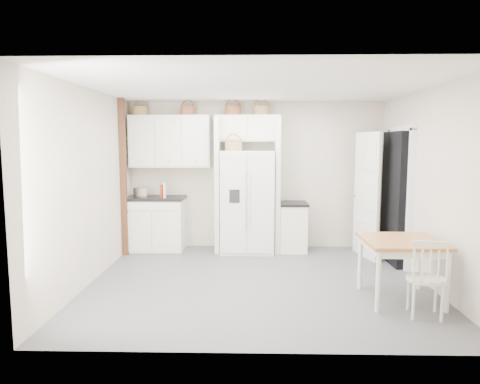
{
  "coord_description": "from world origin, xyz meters",
  "views": [
    {
      "loc": [
        -0.11,
        -5.64,
        1.88
      ],
      "look_at": [
        -0.25,
        0.4,
        1.18
      ],
      "focal_mm": 32.0,
      "sensor_mm": 36.0,
      "label": 1
    }
  ],
  "objects": [
    {
      "name": "floor",
      "position": [
        0.0,
        0.0,
        0.0
      ],
      "size": [
        4.5,
        4.5,
        0.0
      ],
      "primitive_type": "plane",
      "color": "#4E4E4E",
      "rests_on": "ground"
    },
    {
      "name": "ceiling",
      "position": [
        0.0,
        0.0,
        2.6
      ],
      "size": [
        4.5,
        4.5,
        0.0
      ],
      "primitive_type": "plane",
      "color": "white",
      "rests_on": "wall_back"
    },
    {
      "name": "wall_back",
      "position": [
        0.0,
        2.0,
        1.3
      ],
      "size": [
        4.5,
        0.0,
        4.5
      ],
      "primitive_type": "plane",
      "rotation": [
        1.57,
        0.0,
        0.0
      ],
      "color": "#B4B1A8",
      "rests_on": "floor"
    },
    {
      "name": "wall_left",
      "position": [
        -2.25,
        0.0,
        1.3
      ],
      "size": [
        0.0,
        4.0,
        4.0
      ],
      "primitive_type": "plane",
      "rotation": [
        1.57,
        0.0,
        1.57
      ],
      "color": "#B4B1A8",
      "rests_on": "floor"
    },
    {
      "name": "wall_right",
      "position": [
        2.25,
        0.0,
        1.3
      ],
      "size": [
        0.0,
        4.0,
        4.0
      ],
      "primitive_type": "plane",
      "rotation": [
        1.57,
        0.0,
        -1.57
      ],
      "color": "#B4B1A8",
      "rests_on": "floor"
    },
    {
      "name": "refrigerator",
      "position": [
        -0.15,
        1.65,
        0.87
      ],
      "size": [
        0.9,
        0.73,
        1.74
      ],
      "primitive_type": "cube",
      "color": "silver",
      "rests_on": "floor"
    },
    {
      "name": "base_cab_left",
      "position": [
        -1.75,
        1.7,
        0.45
      ],
      "size": [
        0.97,
        0.61,
        0.9
      ],
      "primitive_type": "cube",
      "color": "white",
      "rests_on": "floor"
    },
    {
      "name": "base_cab_right",
      "position": [
        0.64,
        1.7,
        0.41
      ],
      "size": [
        0.46,
        0.55,
        0.81
      ],
      "primitive_type": "cube",
      "color": "white",
      "rests_on": "floor"
    },
    {
      "name": "dining_table",
      "position": [
        1.7,
        -0.64,
        0.37
      ],
      "size": [
        0.89,
        0.89,
        0.74
      ],
      "primitive_type": "cube",
      "rotation": [
        0.0,
        0.0,
        0.0
      ],
      "color": "brown",
      "rests_on": "floor"
    },
    {
      "name": "windsor_chair",
      "position": [
        1.8,
        -1.12,
        0.42
      ],
      "size": [
        0.46,
        0.43,
        0.83
      ],
      "primitive_type": "cube",
      "rotation": [
        0.0,
        0.0,
        -0.18
      ],
      "color": "white",
      "rests_on": "floor"
    },
    {
      "name": "counter_left",
      "position": [
        -1.75,
        1.7,
        0.92
      ],
      "size": [
        1.01,
        0.66,
        0.04
      ],
      "primitive_type": "cube",
      "color": "black",
      "rests_on": "base_cab_left"
    },
    {
      "name": "counter_right",
      "position": [
        0.64,
        1.7,
        0.83
      ],
      "size": [
        0.5,
        0.59,
        0.04
      ],
      "primitive_type": "cube",
      "color": "black",
      "rests_on": "base_cab_right"
    },
    {
      "name": "toaster",
      "position": [
        -1.98,
        1.63,
        1.02
      ],
      "size": [
        0.26,
        0.17,
        0.17
      ],
      "primitive_type": "cube",
      "rotation": [
        0.0,
        0.0,
        -0.14
      ],
      "color": "silver",
      "rests_on": "counter_left"
    },
    {
      "name": "cookbook_red",
      "position": [
        -1.61,
        1.62,
        1.05
      ],
      "size": [
        0.06,
        0.15,
        0.23
      ],
      "primitive_type": "cube",
      "rotation": [
        0.0,
        0.0,
        -0.18
      ],
      "color": "red",
      "rests_on": "counter_left"
    },
    {
      "name": "cookbook_cream",
      "position": [
        -1.57,
        1.62,
        1.07
      ],
      "size": [
        0.05,
        0.17,
        0.26
      ],
      "primitive_type": "cube",
      "rotation": [
        0.0,
        0.0,
        0.1
      ],
      "color": "beige",
      "rests_on": "counter_left"
    },
    {
      "name": "basket_upper_a",
      "position": [
        -2.02,
        1.83,
        2.43
      ],
      "size": [
        0.27,
        0.27,
        0.15
      ],
      "primitive_type": "cylinder",
      "color": "olive",
      "rests_on": "upper_cabinet"
    },
    {
      "name": "basket_upper_c",
      "position": [
        -1.19,
        1.83,
        2.42
      ],
      "size": [
        0.25,
        0.25,
        0.14
      ],
      "primitive_type": "cylinder",
      "color": "brown",
      "rests_on": "upper_cabinet"
    },
    {
      "name": "basket_bridge_a",
      "position": [
        -0.4,
        1.83,
        2.43
      ],
      "size": [
        0.27,
        0.27,
        0.15
      ],
      "primitive_type": "cylinder",
      "color": "brown",
      "rests_on": "bridge_cabinet"
    },
    {
      "name": "basket_bridge_b",
      "position": [
        0.08,
        1.83,
        2.43
      ],
      "size": [
        0.27,
        0.27,
        0.15
      ],
      "primitive_type": "cylinder",
      "color": "olive",
      "rests_on": "bridge_cabinet"
    },
    {
      "name": "basket_fridge_a",
      "position": [
        -0.38,
        1.55,
        1.82
      ],
      "size": [
        0.29,
        0.29,
        0.15
      ],
      "primitive_type": "cylinder",
      "color": "olive",
      "rests_on": "refrigerator"
    },
    {
      "name": "upper_cabinet",
      "position": [
        -1.5,
        1.83,
        1.9
      ],
      "size": [
        1.4,
        0.34,
        0.9
      ],
      "primitive_type": "cube",
      "color": "white",
      "rests_on": "wall_back"
    },
    {
      "name": "bridge_cabinet",
      "position": [
        -0.15,
        1.83,
        2.12
      ],
      "size": [
        1.12,
        0.34,
        0.45
      ],
      "primitive_type": "cube",
      "color": "white",
      "rests_on": "wall_back"
    },
    {
      "name": "fridge_panel_left",
      "position": [
        -0.66,
        1.7,
        1.15
      ],
      "size": [
        0.08,
        0.6,
        2.3
      ],
      "primitive_type": "cube",
      "color": "white",
      "rests_on": "floor"
    },
    {
      "name": "fridge_panel_right",
      "position": [
        0.36,
        1.7,
        1.15
      ],
      "size": [
        0.08,
        0.6,
        2.3
      ],
      "primitive_type": "cube",
      "color": "white",
      "rests_on": "floor"
    },
    {
      "name": "trim_post",
      "position": [
        -2.2,
        1.35,
        1.3
      ],
      "size": [
        0.09,
        0.09,
        2.6
      ],
      "primitive_type": "cube",
      "color": "#441F11",
      "rests_on": "floor"
    },
    {
      "name": "doorway_void",
      "position": [
        2.16,
        1.0,
        1.02
      ],
      "size": [
        0.18,
        0.85,
        2.05
      ],
      "primitive_type": "cube",
      "color": "black",
      "rests_on": "floor"
    },
    {
      "name": "door_slab",
      "position": [
        1.8,
        1.33,
        1.02
      ],
      "size": [
        0.21,
        0.79,
        2.05
      ],
      "primitive_type": "cube",
      "rotation": [
        0.0,
        0.0,
        -1.36
      ],
      "color": "white",
      "rests_on": "floor"
    }
  ]
}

